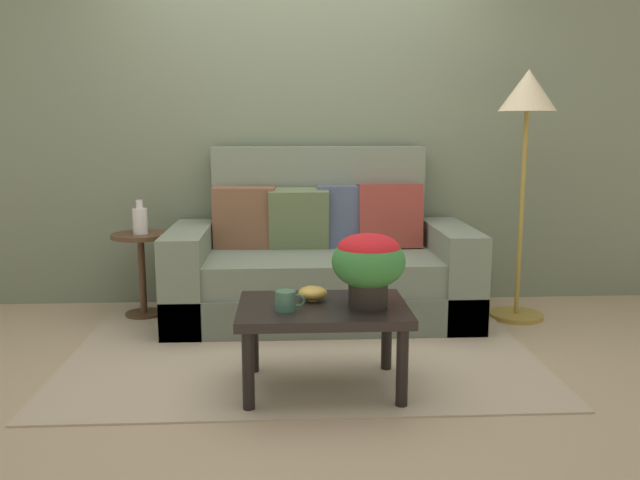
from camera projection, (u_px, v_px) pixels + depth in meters
The scene contains 11 objects.
ground_plane at pixel (302, 354), 3.70m from camera, with size 14.00×14.00×0.00m, color tan.
wall_back at pixel (297, 108), 4.65m from camera, with size 6.40×0.12×2.83m, color slate.
area_rug at pixel (302, 345), 3.83m from camera, with size 2.61×1.98×0.01m, color tan.
couch at pixel (321, 267), 4.38m from camera, with size 1.99×0.91×1.14m.
coffee_table at pixel (323, 317), 3.15m from camera, with size 0.82×0.58×0.43m.
side_table at pixel (142, 259), 4.37m from camera, with size 0.38×0.38×0.57m.
floor_lamp at pixel (527, 116), 4.17m from camera, with size 0.37×0.37×1.64m.
potted_plant at pixel (368, 261), 3.08m from camera, with size 0.35×0.35×0.35m.
coffee_mug at pixel (286, 301), 3.03m from camera, with size 0.14×0.10×0.09m.
snack_bowl at pixel (313, 293), 3.21m from camera, with size 0.14×0.14×0.07m.
table_vase at pixel (140, 220), 4.30m from camera, with size 0.10×0.10×0.23m.
Camera 1 is at (-0.09, -3.53, 1.29)m, focal length 36.40 mm.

